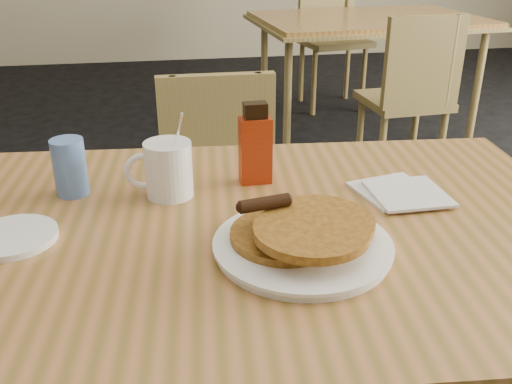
# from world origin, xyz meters

# --- Properties ---
(main_table) EXTENTS (1.34, 0.97, 0.75)m
(main_table) POSITION_xyz_m (0.06, 0.02, 0.71)
(main_table) COLOR #AE6E3D
(main_table) RESTS_ON floor
(neighbor_table) EXTENTS (1.40, 1.00, 0.75)m
(neighbor_table) POSITION_xyz_m (1.16, 2.47, 0.71)
(neighbor_table) COLOR #AE6E3D
(neighbor_table) RESTS_ON floor
(chair_main_far) EXTENTS (0.37, 0.38, 0.83)m
(chair_main_far) POSITION_xyz_m (0.07, 0.78, 0.49)
(chair_main_far) COLOR #998348
(chair_main_far) RESTS_ON floor
(chair_neighbor_far) EXTENTS (0.52, 0.53, 0.99)m
(chair_neighbor_far) POSITION_xyz_m (1.16, 3.25, 0.59)
(chair_neighbor_far) COLOR #998348
(chair_neighbor_far) RESTS_ON floor
(chair_neighbor_near) EXTENTS (0.42, 0.42, 0.87)m
(chair_neighbor_near) POSITION_xyz_m (1.13, 1.72, 0.52)
(chair_neighbor_near) COLOR #998348
(chair_neighbor_near) RESTS_ON floor
(pancake_plate) EXTENTS (0.30, 0.30, 0.09)m
(pancake_plate) POSITION_xyz_m (0.11, -0.09, 0.77)
(pancake_plate) COLOR white
(pancake_plate) RESTS_ON main_table
(coffee_mug) EXTENTS (0.13, 0.09, 0.18)m
(coffee_mug) POSITION_xyz_m (-0.10, 0.17, 0.81)
(coffee_mug) COLOR white
(coffee_mug) RESTS_ON main_table
(syrup_bottle) EXTENTS (0.07, 0.04, 0.17)m
(syrup_bottle) POSITION_xyz_m (0.08, 0.21, 0.83)
(syrup_bottle) COLOR maroon
(syrup_bottle) RESTS_ON main_table
(napkin_stack) EXTENTS (0.18, 0.19, 0.01)m
(napkin_stack) POSITION_xyz_m (0.36, 0.09, 0.76)
(napkin_stack) COLOR silver
(napkin_stack) RESTS_ON main_table
(blue_tumbler) EXTENTS (0.07, 0.07, 0.11)m
(blue_tumbler) POSITION_xyz_m (-0.29, 0.21, 0.81)
(blue_tumbler) COLOR #557EC8
(blue_tumbler) RESTS_ON main_table
(side_saucer) EXTENTS (0.18, 0.18, 0.01)m
(side_saucer) POSITION_xyz_m (-0.37, 0.04, 0.76)
(side_saucer) COLOR white
(side_saucer) RESTS_ON main_table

